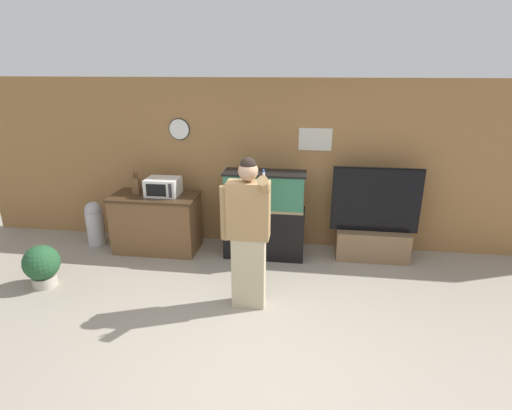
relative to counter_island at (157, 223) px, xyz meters
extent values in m
plane|color=gray|center=(1.87, -2.08, -0.45)|extent=(18.00, 18.00, 0.00)
cube|color=olive|center=(1.87, 0.53, 0.85)|extent=(10.00, 0.06, 2.60)
cube|color=beige|center=(2.39, 0.49, 1.27)|extent=(0.49, 0.02, 0.33)
cylinder|color=white|center=(0.30, 0.49, 1.38)|extent=(0.31, 0.03, 0.31)
cylinder|color=black|center=(0.30, 0.49, 1.38)|extent=(0.33, 0.01, 0.33)
cube|color=brown|center=(0.00, 0.00, -0.02)|extent=(1.27, 0.63, 0.86)
cube|color=#3D2A19|center=(0.00, 0.00, 0.43)|extent=(1.31, 0.67, 0.03)
cube|color=white|center=(0.14, 0.04, 0.58)|extent=(0.49, 0.38, 0.26)
cube|color=black|center=(0.10, -0.15, 0.58)|extent=(0.30, 0.01, 0.18)
cube|color=#2D2D33|center=(0.31, -0.15, 0.58)|extent=(0.05, 0.01, 0.21)
cube|color=brown|center=(-0.29, 0.05, 0.57)|extent=(0.10, 0.10, 0.25)
cylinder|color=brown|center=(-0.33, 0.05, 0.74)|extent=(0.02, 0.02, 0.09)
cylinder|color=brown|center=(-0.29, 0.05, 0.73)|extent=(0.02, 0.02, 0.07)
cylinder|color=brown|center=(-0.25, 0.05, 0.73)|extent=(0.02, 0.02, 0.08)
cylinder|color=brown|center=(-0.33, 0.09, 0.75)|extent=(0.02, 0.02, 0.11)
cylinder|color=brown|center=(-0.29, 0.09, 0.73)|extent=(0.02, 0.02, 0.08)
cube|color=black|center=(1.69, 0.01, -0.07)|extent=(1.19, 0.43, 0.76)
cube|color=#937F5B|center=(1.69, 0.01, 0.33)|extent=(1.15, 0.42, 0.04)
cube|color=#2D6B4C|center=(1.69, 0.01, 0.59)|extent=(1.14, 0.41, 0.54)
cube|color=black|center=(1.69, 0.01, 0.85)|extent=(1.19, 0.43, 0.03)
cube|color=brown|center=(3.30, 0.13, -0.23)|extent=(1.06, 0.40, 0.45)
cube|color=black|center=(3.30, 0.13, 0.47)|extent=(1.25, 0.05, 0.94)
cube|color=black|center=(3.30, 0.16, 0.47)|extent=(1.28, 0.01, 0.97)
cube|color=#BCAD89|center=(1.66, -1.34, -0.01)|extent=(0.38, 0.22, 0.89)
cube|color=#A37F51|center=(1.66, -1.34, 0.77)|extent=(0.48, 0.23, 0.67)
sphere|color=tan|center=(1.66, -1.34, 1.22)|extent=(0.22, 0.22, 0.22)
sphere|color=black|center=(1.66, -1.34, 1.29)|extent=(0.18, 0.18, 0.18)
cylinder|color=#A37F51|center=(1.40, -1.34, 0.72)|extent=(0.12, 0.12, 0.63)
cylinder|color=#A37F51|center=(1.85, -1.48, 1.10)|extent=(0.11, 0.35, 0.29)
cylinder|color=white|center=(1.85, -1.50, 1.21)|extent=(0.02, 0.06, 0.11)
cylinder|color=#2856B2|center=(1.85, -1.52, 1.27)|extent=(0.02, 0.03, 0.05)
cylinder|color=#B2A899|center=(-1.09, -1.27, -0.38)|extent=(0.31, 0.31, 0.14)
sphere|color=#23512D|center=(-1.09, -1.27, -0.11)|extent=(0.46, 0.46, 0.46)
cylinder|color=#B7B7BC|center=(-1.06, 0.06, -0.17)|extent=(0.28, 0.28, 0.55)
sphere|color=#ADADB2|center=(-1.06, 0.06, 0.14)|extent=(0.27, 0.27, 0.27)
camera|label=1|loc=(2.32, -5.51, 2.31)|focal=28.00mm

